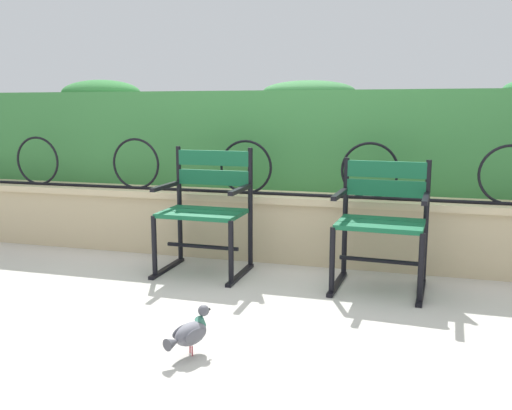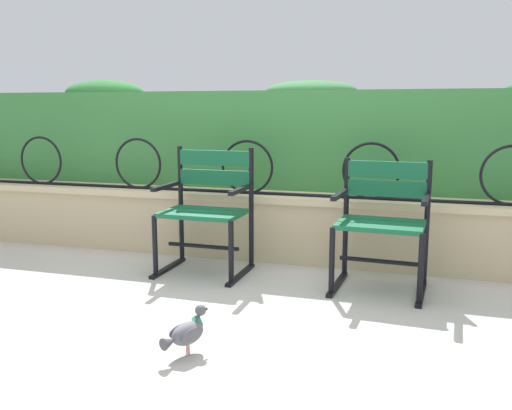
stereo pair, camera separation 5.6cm
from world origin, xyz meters
TOP-DOWN VIEW (x-y plane):
  - ground_plane at (0.00, 0.00)m, footprint 60.00×60.00m
  - stone_wall at (0.00, 0.84)m, footprint 7.73×0.41m
  - iron_arch_fence at (-0.23, 0.77)m, footprint 7.18×0.02m
  - hedge_row at (0.01, 1.35)m, footprint 7.58×0.66m
  - park_chair_left at (-0.45, 0.36)m, footprint 0.62×0.53m
  - park_chair_right at (0.80, 0.32)m, footprint 0.61×0.55m
  - pigeon_far_side at (-0.01, -0.99)m, footprint 0.17×0.28m

SIDE VIEW (x-z plane):
  - ground_plane at x=0.00m, z-range 0.00..0.00m
  - pigeon_far_side at x=-0.01m, z-range 0.00..0.22m
  - stone_wall at x=0.00m, z-range 0.00..0.52m
  - park_chair_right at x=0.80m, z-range 0.04..0.88m
  - park_chair_left at x=-0.45m, z-range 0.02..0.92m
  - iron_arch_fence at x=-0.23m, z-range 0.49..0.91m
  - hedge_row at x=0.01m, z-range 0.48..1.40m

